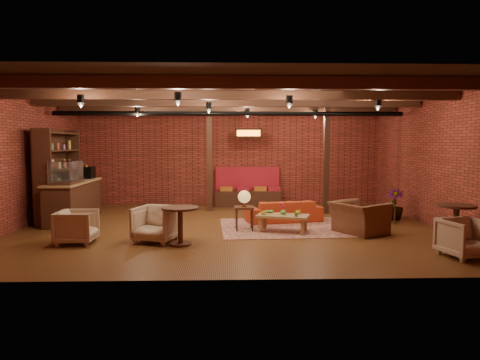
{
  "coord_description": "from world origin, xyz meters",
  "views": [
    {
      "loc": [
        -0.06,
        -10.26,
        2.05
      ],
      "look_at": [
        0.25,
        0.2,
        1.14
      ],
      "focal_mm": 32.0,
      "sensor_mm": 36.0,
      "label": 1
    }
  ],
  "objects_px": {
    "armchair_b": "(156,222)",
    "armchair_far": "(465,236)",
    "sofa": "(284,211)",
    "armchair_right": "(359,212)",
    "side_table_book": "(386,206)",
    "round_table_right": "(456,219)",
    "armchair_a": "(77,225)",
    "plant_tall": "(395,174)",
    "side_table_lamp": "(244,200)",
    "coffee_table": "(283,217)",
    "round_table_left": "(180,219)"
  },
  "relations": [
    {
      "from": "armchair_b",
      "to": "coffee_table",
      "type": "bearing_deg",
      "value": 36.62
    },
    {
      "from": "side_table_book",
      "to": "plant_tall",
      "type": "height_order",
      "value": "plant_tall"
    },
    {
      "from": "armchair_right",
      "to": "plant_tall",
      "type": "height_order",
      "value": "plant_tall"
    },
    {
      "from": "sofa",
      "to": "round_table_right",
      "type": "bearing_deg",
      "value": 123.62
    },
    {
      "from": "coffee_table",
      "to": "armchair_far",
      "type": "bearing_deg",
      "value": -37.48
    },
    {
      "from": "round_table_left",
      "to": "round_table_right",
      "type": "distance_m",
      "value": 5.42
    },
    {
      "from": "armchair_b",
      "to": "round_table_right",
      "type": "xyz_separation_m",
      "value": [
        5.94,
        -0.68,
        0.16
      ]
    },
    {
      "from": "armchair_a",
      "to": "armchair_b",
      "type": "distance_m",
      "value": 1.6
    },
    {
      "from": "side_table_book",
      "to": "round_table_right",
      "type": "height_order",
      "value": "round_table_right"
    },
    {
      "from": "side_table_lamp",
      "to": "plant_tall",
      "type": "distance_m",
      "value": 4.28
    },
    {
      "from": "side_table_book",
      "to": "armchair_far",
      "type": "distance_m",
      "value": 3.37
    },
    {
      "from": "sofa",
      "to": "round_table_left",
      "type": "xyz_separation_m",
      "value": [
        -2.41,
        -2.5,
        0.24
      ]
    },
    {
      "from": "round_table_right",
      "to": "side_table_lamp",
      "type": "bearing_deg",
      "value": 155.77
    },
    {
      "from": "side_table_lamp",
      "to": "round_table_right",
      "type": "xyz_separation_m",
      "value": [
        4.07,
        -1.83,
        -0.15
      ]
    },
    {
      "from": "side_table_book",
      "to": "round_table_left",
      "type": "bearing_deg",
      "value": -155.65
    },
    {
      "from": "sofa",
      "to": "round_table_left",
      "type": "relative_size",
      "value": 2.49
    },
    {
      "from": "side_table_lamp",
      "to": "plant_tall",
      "type": "xyz_separation_m",
      "value": [
        4.07,
        1.24,
        0.51
      ]
    },
    {
      "from": "sofa",
      "to": "side_table_book",
      "type": "relative_size",
      "value": 3.9
    },
    {
      "from": "coffee_table",
      "to": "plant_tall",
      "type": "relative_size",
      "value": 0.53
    },
    {
      "from": "armchair_a",
      "to": "plant_tall",
      "type": "bearing_deg",
      "value": -72.79
    },
    {
      "from": "side_table_lamp",
      "to": "armchair_b",
      "type": "xyz_separation_m",
      "value": [
        -1.87,
        -1.15,
        -0.3
      ]
    },
    {
      "from": "round_table_right",
      "to": "armchair_far",
      "type": "bearing_deg",
      "value": -106.16
    },
    {
      "from": "side_table_lamp",
      "to": "armchair_far",
      "type": "height_order",
      "value": "side_table_lamp"
    },
    {
      "from": "side_table_lamp",
      "to": "plant_tall",
      "type": "bearing_deg",
      "value": 16.98
    },
    {
      "from": "sofa",
      "to": "side_table_book",
      "type": "xyz_separation_m",
      "value": [
        2.62,
        -0.22,
        0.16
      ]
    },
    {
      "from": "coffee_table",
      "to": "armchair_right",
      "type": "distance_m",
      "value": 1.73
    },
    {
      "from": "armchair_right",
      "to": "side_table_lamp",
      "type": "bearing_deg",
      "value": 49.97
    },
    {
      "from": "sofa",
      "to": "armchair_far",
      "type": "height_order",
      "value": "armchair_far"
    },
    {
      "from": "armchair_a",
      "to": "armchair_far",
      "type": "height_order",
      "value": "armchair_far"
    },
    {
      "from": "round_table_left",
      "to": "plant_tall",
      "type": "xyz_separation_m",
      "value": [
        5.41,
        2.7,
        0.7
      ]
    },
    {
      "from": "side_table_book",
      "to": "armchair_b",
      "type": "bearing_deg",
      "value": -160.44
    },
    {
      "from": "round_table_left",
      "to": "armchair_right",
      "type": "bearing_deg",
      "value": 14.33
    },
    {
      "from": "sofa",
      "to": "side_table_lamp",
      "type": "height_order",
      "value": "side_table_lamp"
    },
    {
      "from": "coffee_table",
      "to": "armchair_b",
      "type": "distance_m",
      "value": 2.89
    },
    {
      "from": "side_table_lamp",
      "to": "round_table_left",
      "type": "xyz_separation_m",
      "value": [
        -1.34,
        -1.46,
        -0.19
      ]
    },
    {
      "from": "side_table_lamp",
      "to": "side_table_book",
      "type": "bearing_deg",
      "value": 12.59
    },
    {
      "from": "armchair_b",
      "to": "armchair_right",
      "type": "relative_size",
      "value": 0.75
    },
    {
      "from": "sofa",
      "to": "armchair_right",
      "type": "xyz_separation_m",
      "value": [
        1.51,
        -1.5,
        0.2
      ]
    },
    {
      "from": "sofa",
      "to": "coffee_table",
      "type": "height_order",
      "value": "coffee_table"
    },
    {
      "from": "sofa",
      "to": "coffee_table",
      "type": "relative_size",
      "value": 1.49
    },
    {
      "from": "armchair_b",
      "to": "side_table_book",
      "type": "xyz_separation_m",
      "value": [
        5.57,
        1.98,
        0.03
      ]
    },
    {
      "from": "armchair_b",
      "to": "armchair_far",
      "type": "bearing_deg",
      "value": 4.82
    },
    {
      "from": "sofa",
      "to": "side_table_lamp",
      "type": "xyz_separation_m",
      "value": [
        -1.07,
        -1.05,
        0.43
      ]
    },
    {
      "from": "armchair_b",
      "to": "armchair_far",
      "type": "height_order",
      "value": "armchair_b"
    },
    {
      "from": "round_table_left",
      "to": "armchair_a",
      "type": "xyz_separation_m",
      "value": [
        -2.13,
        0.2,
        -0.14
      ]
    },
    {
      "from": "coffee_table",
      "to": "plant_tall",
      "type": "xyz_separation_m",
      "value": [
        3.2,
        1.49,
        0.86
      ]
    },
    {
      "from": "armchair_b",
      "to": "plant_tall",
      "type": "bearing_deg",
      "value": 40.39
    },
    {
      "from": "coffee_table",
      "to": "side_table_lamp",
      "type": "relative_size",
      "value": 1.37
    },
    {
      "from": "sofa",
      "to": "armchair_right",
      "type": "height_order",
      "value": "armchair_right"
    },
    {
      "from": "armchair_b",
      "to": "plant_tall",
      "type": "relative_size",
      "value": 0.34
    }
  ]
}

